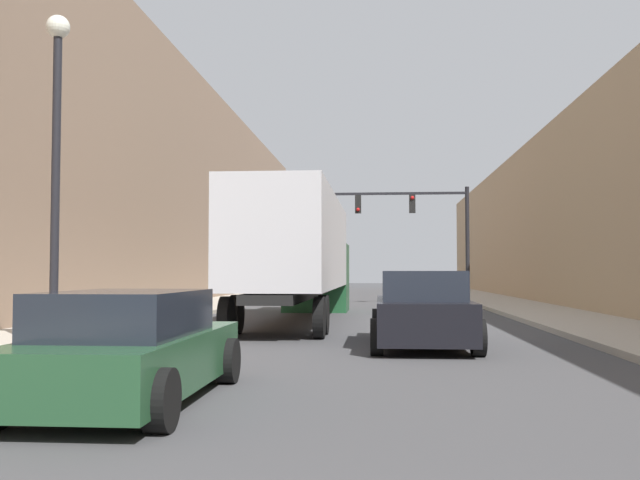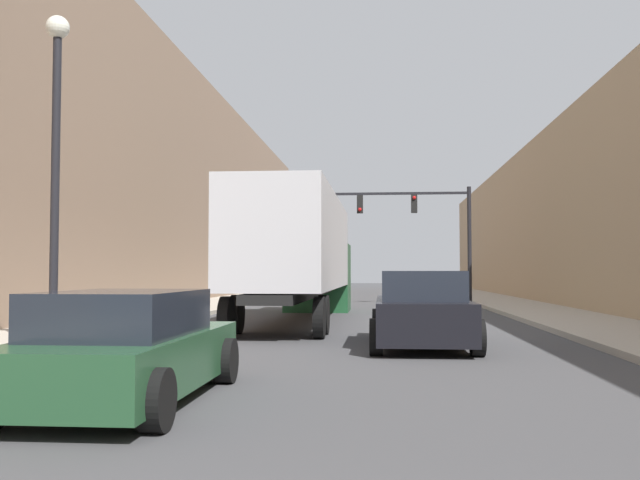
{
  "view_description": "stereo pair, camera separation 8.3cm",
  "coord_description": "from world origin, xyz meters",
  "px_view_note": "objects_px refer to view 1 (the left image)",
  "views": [
    {
      "loc": [
        0.9,
        -1.5,
        1.58
      ],
      "look_at": [
        -0.49,
        15.16,
        2.33
      ],
      "focal_mm": 40.0,
      "sensor_mm": 36.0,
      "label": 1
    },
    {
      "loc": [
        0.98,
        -1.49,
        1.58
      ],
      "look_at": [
        -0.49,
        15.16,
        2.33
      ],
      "focal_mm": 40.0,
      "sensor_mm": 36.0,
      "label": 2
    }
  ],
  "objects_px": {
    "semi_truck": "(300,253)",
    "sedan_car": "(130,349)",
    "traffic_signal_gantry": "(424,221)",
    "suv_car": "(422,310)",
    "street_lamp": "(56,135)"
  },
  "relations": [
    {
      "from": "semi_truck",
      "to": "sedan_car",
      "type": "bearing_deg",
      "value": -91.92
    },
    {
      "from": "sedan_car",
      "to": "traffic_signal_gantry",
      "type": "bearing_deg",
      "value": 78.91
    },
    {
      "from": "semi_truck",
      "to": "suv_car",
      "type": "bearing_deg",
      "value": -65.11
    },
    {
      "from": "sedan_car",
      "to": "suv_car",
      "type": "height_order",
      "value": "suv_car"
    },
    {
      "from": "street_lamp",
      "to": "semi_truck",
      "type": "bearing_deg",
      "value": 70.53
    },
    {
      "from": "suv_car",
      "to": "street_lamp",
      "type": "relative_size",
      "value": 0.76
    },
    {
      "from": "sedan_car",
      "to": "suv_car",
      "type": "xyz_separation_m",
      "value": [
        3.92,
        6.91,
        0.12
      ]
    },
    {
      "from": "traffic_signal_gantry",
      "to": "street_lamp",
      "type": "xyz_separation_m",
      "value": [
        -8.23,
        -22.13,
        0.1
      ]
    },
    {
      "from": "sedan_car",
      "to": "street_lamp",
      "type": "height_order",
      "value": "street_lamp"
    },
    {
      "from": "suv_car",
      "to": "traffic_signal_gantry",
      "type": "xyz_separation_m",
      "value": [
        1.27,
        19.59,
        3.31
      ]
    },
    {
      "from": "traffic_signal_gantry",
      "to": "street_lamp",
      "type": "relative_size",
      "value": 1.25
    },
    {
      "from": "semi_truck",
      "to": "sedan_car",
      "type": "height_order",
      "value": "semi_truck"
    },
    {
      "from": "traffic_signal_gantry",
      "to": "street_lamp",
      "type": "bearing_deg",
      "value": -110.4
    },
    {
      "from": "semi_truck",
      "to": "street_lamp",
      "type": "distance_m",
      "value": 10.74
    },
    {
      "from": "semi_truck",
      "to": "sedan_car",
      "type": "distance_m",
      "value": 14.41
    }
  ]
}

